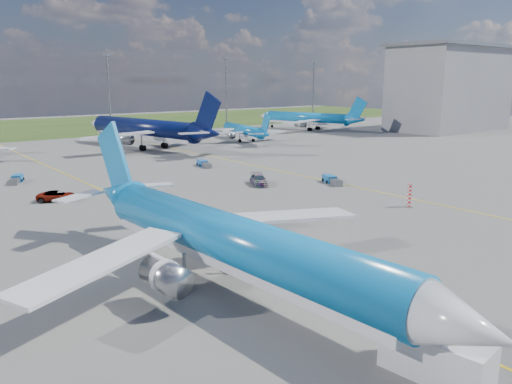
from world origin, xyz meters
TOP-DOWN VIEW (x-y plane):
  - ground at (0.00, 0.00)m, footprint 400.00×400.00m
  - taxiway_lines at (0.17, 27.70)m, footprint 60.25×160.00m
  - floodlight_masts at (10.00, 110.00)m, footprint 202.20×0.50m
  - terminal_building at (120.00, 60.00)m, footprint 42.00×22.00m
  - warning_post at (26.00, 8.00)m, footprint 0.50×0.50m
  - bg_jet_n at (25.03, 78.49)m, footprint 45.70×55.02m
  - bg_jet_ne at (51.28, 75.69)m, footprint 29.11×34.40m
  - bg_jet_ene at (84.95, 87.32)m, footprint 39.69×46.31m
  - main_airliner at (-5.70, 0.85)m, footprint 34.66×44.13m
  - service_van at (-3.75, -14.46)m, footprint 3.06×5.73m
  - service_car_b at (-7.08, 37.93)m, footprint 5.44×4.35m
  - service_car_c at (19.83, 29.94)m, footprint 4.32×5.60m
  - baggage_tug_w at (29.11, 23.84)m, footprint 3.18×5.06m
  - baggage_tug_c at (-8.18, 54.23)m, footprint 3.04×4.85m
  - baggage_tug_e at (22.11, 48.80)m, footprint 2.23×4.82m

SIDE VIEW (x-z plane):
  - ground at x=0.00m, z-range 0.00..0.00m
  - bg_jet_n at x=25.03m, z-range -6.41..6.41m
  - bg_jet_ne at x=51.28m, z-range -3.92..3.92m
  - bg_jet_ene at x=84.95m, z-range -5.20..5.20m
  - main_airliner at x=-5.70m, z-range -5.54..5.54m
  - taxiway_lines at x=0.17m, z-range 0.00..0.02m
  - baggage_tug_e at x=22.11m, z-range -0.03..1.01m
  - baggage_tug_c at x=-8.18m, z-range -0.03..1.03m
  - baggage_tug_w at x=29.11m, z-range -0.04..1.07m
  - service_car_b at x=-7.08m, z-range 0.00..1.38m
  - service_car_c at x=19.83m, z-range 0.00..1.51m
  - service_van at x=-3.75m, z-range 0.00..2.41m
  - warning_post at x=26.00m, z-range 0.00..3.00m
  - floodlight_masts at x=10.00m, z-range 1.21..23.91m
  - terminal_building at x=120.00m, z-range 0.07..26.07m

